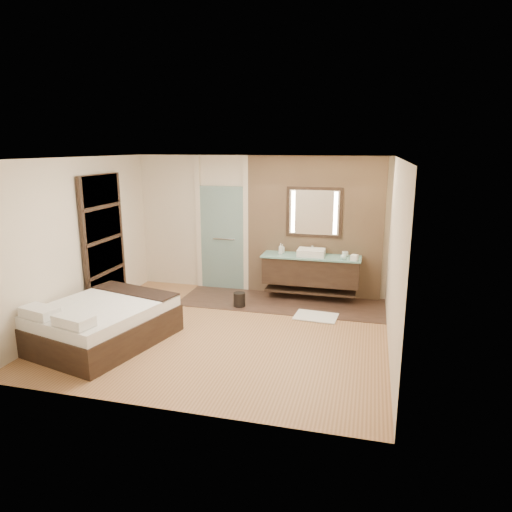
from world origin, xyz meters
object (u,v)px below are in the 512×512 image
(vanity, at_px, (311,270))
(mirror_unit, at_px, (314,212))
(waste_bin, at_px, (239,300))
(bed, at_px, (102,323))

(vanity, height_order, mirror_unit, mirror_unit)
(vanity, distance_m, waste_bin, 1.48)
(vanity, xyz_separation_m, waste_bin, (-1.20, -0.74, -0.45))
(vanity, relative_size, mirror_unit, 1.75)
(vanity, bearing_deg, waste_bin, -148.42)
(vanity, relative_size, bed, 0.83)
(mirror_unit, bearing_deg, bed, -132.86)
(mirror_unit, distance_m, bed, 4.26)
(vanity, bearing_deg, bed, -135.26)
(mirror_unit, xyz_separation_m, waste_bin, (-1.20, -0.98, -1.52))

